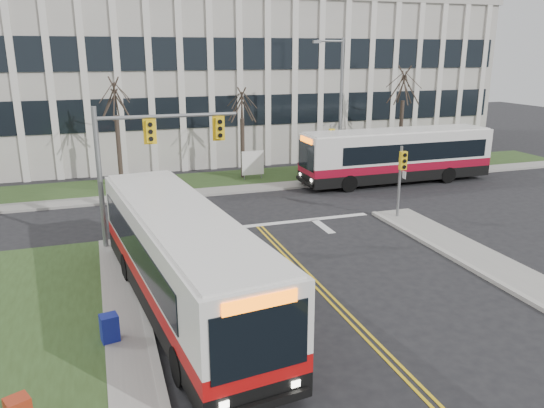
{
  "coord_description": "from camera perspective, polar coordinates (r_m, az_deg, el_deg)",
  "views": [
    {
      "loc": [
        -7.33,
        -15.85,
        8.35
      ],
      "look_at": [
        -0.32,
        5.05,
        2.0
      ],
      "focal_mm": 35.0,
      "sensor_mm": 36.0,
      "label": 1
    }
  ],
  "objects": [
    {
      "name": "bus_cross",
      "position": [
        35.8,
        13.23,
        4.94
      ],
      "size": [
        12.8,
        2.85,
        3.41
      ],
      "primitive_type": null,
      "rotation": [
        0.0,
        0.0,
        -1.56
      ],
      "color": "silver",
      "rests_on": "ground"
    },
    {
      "name": "mast_arm_signal",
      "position": [
        23.43,
        -14.13,
        5.53
      ],
      "size": [
        6.11,
        0.38,
        6.2
      ],
      "color": "slate",
      "rests_on": "ground"
    },
    {
      "name": "newspaper_box_blue",
      "position": [
        16.71,
        -17.05,
        -12.81
      ],
      "size": [
        0.57,
        0.53,
        0.95
      ],
      "primitive_type": "cube",
      "rotation": [
        0.0,
        0.0,
        0.19
      ],
      "color": "navy",
      "rests_on": "ground"
    },
    {
      "name": "directory_sign",
      "position": [
        35.5,
        -2.08,
        4.39
      ],
      "size": [
        1.5,
        0.12,
        2.0
      ],
      "color": "slate",
      "rests_on": "ground"
    },
    {
      "name": "tree_mid",
      "position": [
        35.47,
        -3.25,
        10.44
      ],
      "size": [
        1.8,
        1.8,
        6.82
      ],
      "color": "#42352B",
      "rests_on": "ground"
    },
    {
      "name": "signal_pole_near",
      "position": [
        27.61,
        13.73,
        3.38
      ],
      "size": [
        0.34,
        0.39,
        3.8
      ],
      "color": "slate",
      "rests_on": "ground"
    },
    {
      "name": "bus_main",
      "position": [
        17.74,
        -9.69,
        -6.22
      ],
      "size": [
        4.22,
        12.9,
        3.38
      ],
      "primitive_type": null,
      "rotation": [
        0.0,
        0.0,
        0.12
      ],
      "color": "silver",
      "rests_on": "ground"
    },
    {
      "name": "sidewalk_cross",
      "position": [
        34.41,
        3.03,
        2.13
      ],
      "size": [
        44.0,
        1.6,
        0.14
      ],
      "primitive_type": "cube",
      "color": "#9E9B93",
      "rests_on": "ground"
    },
    {
      "name": "tree_right",
      "position": [
        40.08,
        13.97,
        12.12
      ],
      "size": [
        1.8,
        1.8,
        8.25
      ],
      "color": "#42352B",
      "rests_on": "ground"
    },
    {
      "name": "office_building",
      "position": [
        47.53,
        -3.58,
        13.21
      ],
      "size": [
        40.0,
        16.0,
        12.0
      ],
      "primitive_type": "cube",
      "color": "#BCB8AE",
      "rests_on": "ground"
    },
    {
      "name": "building_lawn",
      "position": [
        36.96,
        1.44,
        3.1
      ],
      "size": [
        44.0,
        5.0,
        0.12
      ],
      "primitive_type": "cube",
      "color": "#2C421C",
      "rests_on": "ground"
    },
    {
      "name": "ground",
      "position": [
        19.35,
        5.74,
        -9.58
      ],
      "size": [
        120.0,
        120.0,
        0.0
      ],
      "primitive_type": "plane",
      "color": "black",
      "rests_on": "ground"
    },
    {
      "name": "signal_pole_far",
      "position": [
        34.95,
        6.35,
        6.34
      ],
      "size": [
        0.34,
        0.39,
        3.8
      ],
      "color": "slate",
      "rests_on": "ground"
    },
    {
      "name": "streetlight",
      "position": [
        35.68,
        7.17,
        10.87
      ],
      "size": [
        2.15,
        0.25,
        9.2
      ],
      "color": "slate",
      "rests_on": "ground"
    },
    {
      "name": "tree_left",
      "position": [
        33.99,
        -16.53,
        10.64
      ],
      "size": [
        1.8,
        1.8,
        7.7
      ],
      "color": "#42352B",
      "rests_on": "ground"
    }
  ]
}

